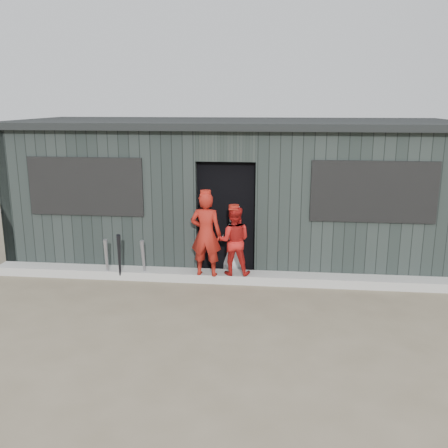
# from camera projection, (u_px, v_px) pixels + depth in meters

# --- Properties ---
(ground) EXTENTS (80.00, 80.00, 0.00)m
(ground) POSITION_uv_depth(u_px,v_px,m) (209.00, 328.00, 6.71)
(ground) COLOR brown
(ground) RESTS_ON ground
(curb) EXTENTS (8.00, 0.36, 0.15)m
(curb) POSITION_uv_depth(u_px,v_px,m) (224.00, 277.00, 8.45)
(curb) COLOR #A5A49F
(curb) RESTS_ON ground
(bat_left) EXTENTS (0.12, 0.21, 0.73)m
(bat_left) POSITION_uv_depth(u_px,v_px,m) (107.00, 259.00, 8.43)
(bat_left) COLOR gray
(bat_left) RESTS_ON ground
(bat_mid) EXTENTS (0.09, 0.16, 0.71)m
(bat_mid) POSITION_uv_depth(u_px,v_px,m) (144.00, 260.00, 8.43)
(bat_mid) COLOR gray
(bat_mid) RESTS_ON ground
(bat_right) EXTENTS (0.16, 0.29, 0.86)m
(bat_right) POSITION_uv_depth(u_px,v_px,m) (119.00, 258.00, 8.32)
(bat_right) COLOR black
(bat_right) RESTS_ON ground
(player_red_left) EXTENTS (0.54, 0.38, 1.40)m
(player_red_left) POSITION_uv_depth(u_px,v_px,m) (206.00, 234.00, 8.16)
(player_red_left) COLOR maroon
(player_red_left) RESTS_ON curb
(player_red_right) EXTENTS (0.57, 0.44, 1.16)m
(player_red_right) POSITION_uv_depth(u_px,v_px,m) (234.00, 241.00, 8.23)
(player_red_right) COLOR #B31916
(player_red_right) RESTS_ON curb
(player_grey_back) EXTENTS (0.71, 0.58, 1.26)m
(player_grey_back) POSITION_uv_depth(u_px,v_px,m) (236.00, 239.00, 8.72)
(player_grey_back) COLOR #B2B2B2
(player_grey_back) RESTS_ON ground
(dugout) EXTENTS (8.30, 3.30, 2.62)m
(dugout) POSITION_uv_depth(u_px,v_px,m) (234.00, 189.00, 9.79)
(dugout) COLOR black
(dugout) RESTS_ON ground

